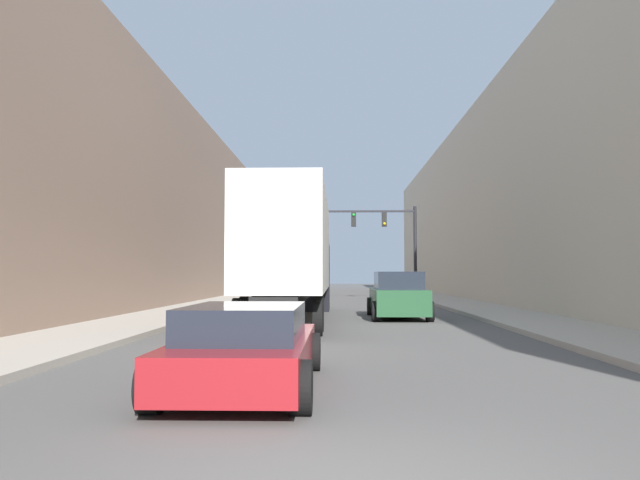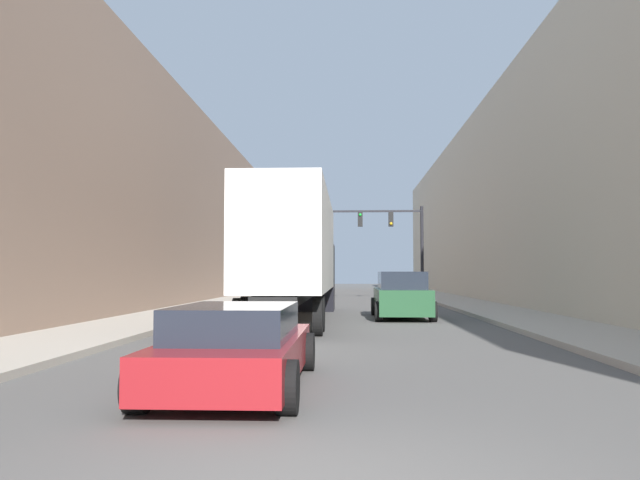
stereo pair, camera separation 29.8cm
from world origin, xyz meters
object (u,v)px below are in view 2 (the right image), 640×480
object	(u,v)px
suv_car	(401,296)
semi_truck	(296,252)
sedan_car	(238,347)
traffic_signal_gantry	(399,235)

from	to	relation	value
suv_car	semi_truck	bearing A→B (deg)	-165.02
sedan_car	suv_car	world-z (taller)	suv_car
semi_truck	sedan_car	world-z (taller)	semi_truck
semi_truck	traffic_signal_gantry	xyz separation A→B (m)	(5.01, 16.48, 1.63)
sedan_car	traffic_signal_gantry	distance (m)	30.33
sedan_car	traffic_signal_gantry	xyz separation A→B (m)	(4.72, 29.76, 3.46)
traffic_signal_gantry	sedan_car	bearing A→B (deg)	-99.02
semi_truck	suv_car	xyz separation A→B (m)	(3.83, 1.02, -1.60)
semi_truck	suv_car	world-z (taller)	semi_truck
semi_truck	traffic_signal_gantry	bearing A→B (deg)	73.09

